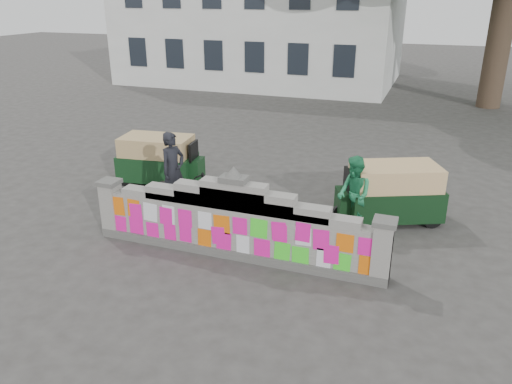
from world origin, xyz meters
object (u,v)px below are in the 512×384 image
cyclist_rider (174,180)px  rickshaw_right (391,192)px  pedestrian (354,194)px  cyclist_bike (175,195)px  rickshaw_left (160,159)px

cyclist_rider → rickshaw_right: (5.05, 1.56, -0.21)m
pedestrian → rickshaw_right: (0.76, 0.86, -0.16)m
cyclist_rider → cyclist_bike: bearing=0.0°
cyclist_rider → rickshaw_left: cyclist_rider is taller
rickshaw_left → rickshaw_right: bearing=-10.3°
cyclist_bike → pedestrian: (4.29, 0.69, 0.34)m
rickshaw_left → pedestrian: bearing=-19.0°
pedestrian → rickshaw_right: size_ratio=0.68×
cyclist_bike → rickshaw_left: (-1.54, 1.93, 0.16)m
cyclist_rider → pedestrian: (4.29, 0.69, -0.05)m
pedestrian → rickshaw_left: bearing=-134.3°
pedestrian → cyclist_rider: bearing=-113.2°
cyclist_bike → cyclist_rider: (0.00, 0.00, 0.39)m
pedestrian → rickshaw_right: pedestrian is taller
cyclist_bike → cyclist_rider: bearing=0.0°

